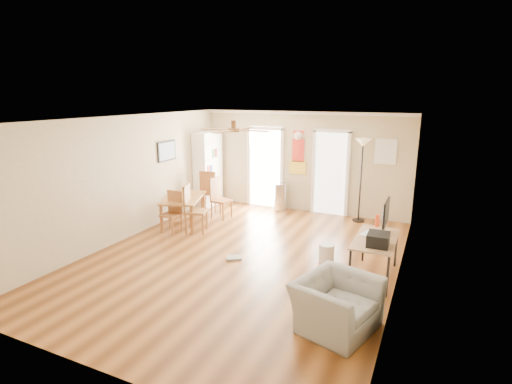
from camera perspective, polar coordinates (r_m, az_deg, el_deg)
The scene contains 29 objects.
floor at distance 7.59m, azimuth -1.93°, elevation -9.46°, with size 7.00×7.00×0.00m, color brown.
ceiling at distance 6.98m, azimuth -2.10°, elevation 10.54°, with size 5.50×7.00×0.00m, color silver, non-canonical shape.
wall_back at distance 10.36m, azimuth 6.76°, elevation 4.31°, with size 5.50×0.04×2.60m, color beige, non-canonical shape.
wall_front at distance 4.50m, azimuth -22.82°, elevation -9.59°, with size 5.50×0.04×2.60m, color beige, non-canonical shape.
wall_left at distance 8.74m, azimuth -18.34°, elevation 1.91°, with size 0.04×7.00×2.60m, color beige, non-canonical shape.
wall_right at distance 6.46m, azimuth 20.35°, elevation -2.33°, with size 0.04×7.00×2.60m, color beige, non-canonical shape.
crown_molding at distance 6.98m, azimuth -2.10°, elevation 10.21°, with size 5.50×7.00×0.08m, color white, non-canonical shape.
kitchen_doorway at distance 10.75m, azimuth 1.37°, elevation 3.40°, with size 0.90×0.10×2.10m, color white, non-canonical shape.
bathroom_doorway at distance 10.18m, azimuth 10.71°, elevation 2.57°, with size 0.80×0.10×2.10m, color white, non-canonical shape.
wall_decal at distance 10.34m, azimuth 6.11°, elevation 5.71°, with size 0.46×0.03×1.10m, color red.
ac_grille at distance 9.84m, azimuth 18.24°, elevation 5.56°, with size 0.50×0.04×0.60m, color white.
framed_poster at distance 9.71m, azimuth -12.79°, elevation 5.81°, with size 0.04×0.66×0.48m, color black.
ceiling_fan at distance 6.73m, azimuth -3.26°, elevation 8.95°, with size 1.24×1.24×0.20m, color #593819, non-canonical shape.
bookshelf at distance 10.93m, azimuth -6.96°, elevation 3.30°, with size 0.41×0.91×2.03m, color white, non-canonical shape.
dining_table at distance 9.48m, azimuth -10.39°, elevation -2.69°, with size 0.81×1.35×0.67m, color #9B6232, non-canonical shape.
dining_chair_right_a at distance 9.83m, azimuth -5.02°, elevation -0.93°, with size 0.41×0.41×1.01m, color #9E6333, non-canonical shape.
dining_chair_right_b at distance 8.89m, azimuth -8.67°, elevation -2.41°, with size 0.44×0.44×1.07m, color brown, non-canonical shape.
dining_chair_near at distance 8.98m, azimuth -12.25°, elevation -2.91°, with size 0.38×0.38×0.92m, color #A25B34, non-canonical shape.
dining_chair_far at distance 10.56m, azimuth -6.53°, elevation 0.27°, with size 0.44×0.44×1.07m, color #A86E36, non-canonical shape.
trash_can at distance 10.48m, azimuth 3.57°, elevation -0.71°, with size 0.34×0.34×0.74m, color #AFAEB1.
torchiere_lamp at distance 9.74m, azimuth 14.90°, elevation 1.58°, with size 0.38×0.38×2.02m, color black, non-canonical shape.
computer_desk at distance 6.99m, azimuth 16.74°, elevation -9.09°, with size 0.65×1.30×0.70m, color tan, non-canonical shape.
imac at distance 7.09m, azimuth 18.27°, elevation -3.41°, with size 0.09×0.62×0.57m, color black, non-canonical shape.
keyboard at distance 7.05m, azimuth 15.75°, elevation -5.72°, with size 0.12×0.36×0.01m, color white.
printer at distance 6.53m, azimuth 17.26°, elevation -6.56°, with size 0.33×0.39×0.20m, color black.
orange_bottle at distance 7.42m, azimuth 17.12°, elevation -3.99°, with size 0.07×0.07×0.22m, color #E54014.
wastebasket_a at distance 7.49m, azimuth 10.15°, elevation -8.65°, with size 0.28×0.28×0.33m, color silver.
floor_cloth at distance 7.54m, azimuth -3.19°, elevation -9.46°, with size 0.28×0.22×0.04m, color gray.
armchair at distance 5.47m, azimuth 11.52°, elevation -15.60°, with size 1.04×0.91×0.68m, color gray.
Camera 1 is at (3.15, -6.22, 3.01)m, focal length 27.66 mm.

